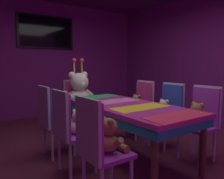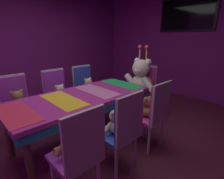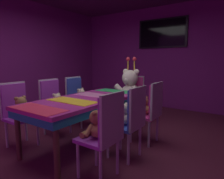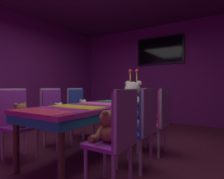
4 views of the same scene
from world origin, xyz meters
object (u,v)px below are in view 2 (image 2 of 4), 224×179
teddy_right_0 (72,142)px  teddy_right_1 (115,123)px  chair_right_1 (124,126)px  king_teddy_bear (140,78)px  teddy_left_2 (89,87)px  chair_right_0 (81,149)px  teddy_left_0 (19,103)px  teddy_right_2 (146,108)px  wall_tv (187,14)px  chair_left_1 (56,91)px  chair_right_2 (155,110)px  banquet_table (82,101)px  chair_left_0 (16,100)px  chair_left_2 (84,85)px  throne_chair (145,84)px  teddy_left_1 (60,94)px

teddy_right_0 → teddy_right_1: bearing=-90.3°
chair_right_1 → king_teddy_bear: king_teddy_bear is taller
teddy_left_2 → chair_right_0: 1.95m
teddy_right_1 → teddy_left_0: bearing=23.6°
teddy_left_2 → teddy_right_2: (1.38, -0.02, -0.01)m
teddy_right_1 → wall_tv: bearing=-77.4°
chair_left_1 → chair_right_2: 1.78m
chair_right_0 → king_teddy_bear: king_teddy_bear is taller
teddy_left_2 → teddy_right_0: 1.84m
teddy_left_0 → chair_right_2: (1.55, 1.24, -0.00)m
banquet_table → chair_left_0: size_ratio=2.05×
teddy_left_2 → chair_right_0: (1.52, -1.21, 0.01)m
teddy_left_0 → wall_tv: (0.71, 3.74, 1.45)m
teddy_left_2 → chair_right_1: size_ratio=0.33×
chair_left_2 → teddy_left_2: chair_left_2 is taller
teddy_left_2 → teddy_right_0: (1.38, -1.21, 0.01)m
throne_chair → teddy_left_2: bearing=-36.6°
teddy_left_0 → teddy_left_2: 1.26m
chair_right_0 → teddy_right_2: bearing=-83.1°
chair_left_2 → teddy_left_2: (0.15, 0.00, -0.01)m
king_teddy_bear → chair_right_2: bearing=47.5°
chair_right_2 → king_teddy_bear: size_ratio=1.06×
teddy_left_0 → throne_chair: (0.71, 2.18, -0.00)m
chair_left_1 → wall_tv: size_ratio=0.73×
teddy_right_0 → teddy_left_0: bearing=1.9°
chair_left_1 → chair_right_2: same height
chair_left_0 → teddy_right_0: (1.55, 0.05, -0.00)m
teddy_left_0 → throne_chair: bearing=71.9°
chair_right_0 → teddy_right_1: (-0.14, 0.57, -0.01)m
chair_right_0 → chair_right_1: bearing=-90.1°
chair_right_0 → chair_right_1: same height
teddy_left_2 → chair_left_0: bearing=-97.9°
teddy_left_1 → teddy_left_2: 0.60m
teddy_right_1 → banquet_table: bearing=-1.8°
banquet_table → teddy_left_1: teddy_left_1 is taller
chair_left_1 → chair_right_1: 1.68m
teddy_right_2 → banquet_table: bearing=40.9°
chair_left_1 → king_teddy_bear: size_ratio=1.06×
teddy_left_1 → chair_left_2: bearing=102.3°
teddy_right_0 → throne_chair: throne_chair is taller
chair_left_1 → teddy_right_2: 1.64m
king_teddy_bear → throne_chair: bearing=180.0°
chair_left_2 → teddy_right_2: chair_left_2 is taller
teddy_right_0 → teddy_right_1: 0.57m
chair_right_2 → teddy_right_2: 0.14m
teddy_right_2 → chair_left_2: bearing=-0.8°
teddy_right_2 → king_teddy_bear: king_teddy_bear is taller
chair_right_1 → teddy_left_1: bearing=-1.8°
teddy_left_0 → throne_chair: throne_chair is taller
chair_left_0 → chair_left_2: (0.03, 1.26, 0.00)m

